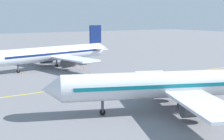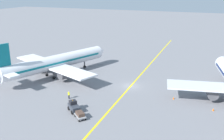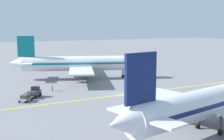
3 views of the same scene
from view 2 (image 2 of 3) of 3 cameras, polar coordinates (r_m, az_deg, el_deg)
name	(u,v)px [view 2 (image 2 of 3)]	position (r m, az deg, el deg)	size (l,w,h in m)	color
ground_plane	(131,86)	(61.84, 4.07, -3.55)	(400.00, 400.00, 0.00)	slate
apron_yellow_centreline	(131,86)	(61.84, 4.07, -3.54)	(0.40, 120.00, 0.01)	yellow
airplane_at_gate	(55,63)	(68.99, -12.39, 1.58)	(28.04, 34.27, 10.60)	white
baggage_tug_dark	(74,107)	(50.03, -8.31, -7.88)	(3.26, 3.08, 2.11)	#333842
baggage_cart_trailing	(80,115)	(47.29, -6.97, -9.60)	(2.89, 2.74, 1.24)	gray
ground_crew_worker	(69,95)	(55.43, -9.38, -5.32)	(0.56, 0.32, 1.68)	#23232D
traffic_cone_near_nose	(219,83)	(67.86, 22.17, -2.67)	(0.32, 0.32, 0.55)	orange
traffic_cone_by_wingtip	(174,98)	(56.16, 13.26, -5.95)	(0.32, 0.32, 0.55)	orange
traffic_cone_far_edge	(213,109)	(53.39, 21.19, -8.01)	(0.32, 0.32, 0.55)	orange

